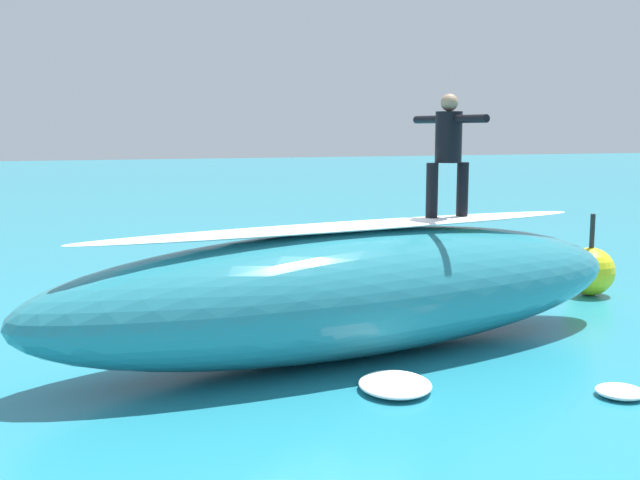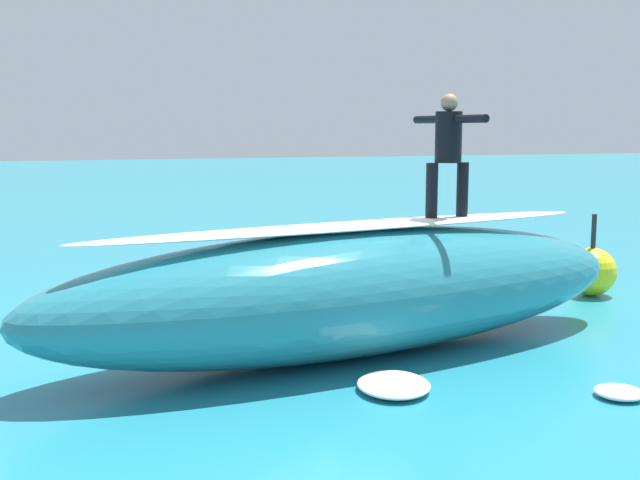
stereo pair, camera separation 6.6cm
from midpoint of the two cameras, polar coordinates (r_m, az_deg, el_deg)
name	(u,v)px [view 1 (the left image)]	position (r m, az deg, el deg)	size (l,w,h in m)	color
ground_plane	(301,321)	(11.06, -1.58, -6.00)	(120.00, 120.00, 0.00)	teal
wave_crest	(355,292)	(9.38, 2.38, -3.82)	(7.99, 2.04, 1.52)	teal
wave_foam_lip	(355,226)	(9.25, 2.41, 1.04)	(6.79, 0.71, 0.08)	white
surfboard_riding	(447,221)	(10.00, 9.13, 1.43)	(2.17, 0.50, 0.06)	yellow
surfer_riding	(448,146)	(9.93, 9.26, 6.83)	(0.62, 1.48, 1.56)	black
surfboard_paddling	(207,317)	(11.24, -8.49, -5.61)	(2.15, 0.54, 0.10)	silver
surfer_paddling	(213,303)	(11.29, -8.07, -4.61)	(1.47, 1.13, 0.30)	black
buoy_marker	(590,271)	(13.42, 19.17, -2.18)	(0.79, 0.79, 1.34)	yellow
foam_patch_near	(395,384)	(8.25, 5.33, -10.56)	(0.89, 0.77, 0.13)	white
foam_patch_mid	(234,333)	(10.25, -6.55, -6.82)	(0.73, 0.55, 0.13)	white
foam_patch_far	(620,392)	(8.60, 21.06, -10.39)	(0.50, 0.49, 0.11)	white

